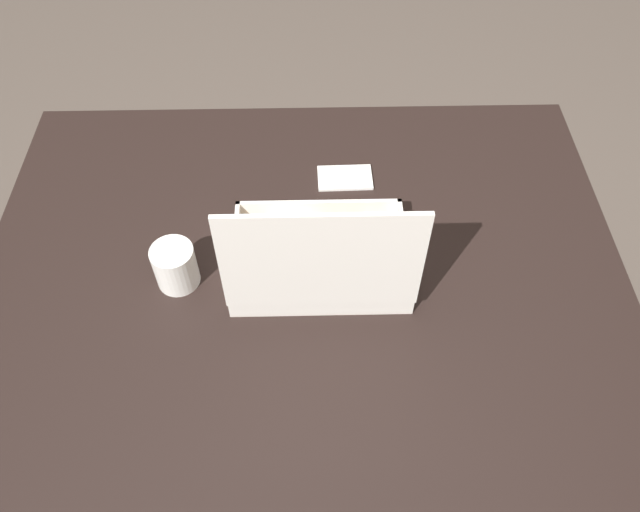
% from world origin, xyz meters
% --- Properties ---
extents(ground_plane, '(8.00, 8.00, 0.00)m').
position_xyz_m(ground_plane, '(0.00, 0.00, 0.00)').
color(ground_plane, '#564C44').
extents(dining_table, '(1.18, 0.94, 0.77)m').
position_xyz_m(dining_table, '(0.00, 0.00, 0.67)').
color(dining_table, black).
rests_on(dining_table, ground_plane).
extents(donut_box, '(0.32, 0.24, 0.26)m').
position_xyz_m(donut_box, '(-0.04, 0.00, 0.83)').
color(donut_box, silver).
rests_on(donut_box, dining_table).
extents(coffee_mug, '(0.08, 0.08, 0.08)m').
position_xyz_m(coffee_mug, '(0.22, 0.01, 0.82)').
color(coffee_mug, white).
rests_on(coffee_mug, dining_table).
extents(paper_napkin, '(0.11, 0.07, 0.01)m').
position_xyz_m(paper_napkin, '(-0.09, -0.24, 0.78)').
color(paper_napkin, white).
rests_on(paper_napkin, dining_table).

